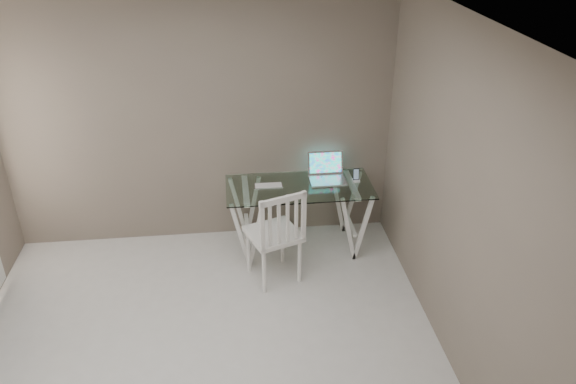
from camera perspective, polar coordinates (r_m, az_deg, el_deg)
The scene contains 7 objects.
room at distance 3.66m, azimuth -11.32°, elevation -0.18°, with size 4.50×4.52×2.71m.
desk at distance 5.93m, azimuth 1.11°, elevation -2.51°, with size 1.50×0.70×0.75m.
chair at distance 5.33m, azimuth -1.11°, elevation -4.15°, with size 0.60×0.60×1.02m.
laptop at distance 5.90m, azimuth 3.95°, elevation 1.95°, with size 0.37×0.33×0.26m.
keyboard at distance 5.76m, azimuth -2.00°, elevation 0.65°, with size 0.29×0.13×0.01m, color silver.
mouse at distance 5.53m, azimuth 0.13°, elevation -0.43°, with size 0.10×0.06×0.03m, color white.
phone_dock at distance 5.88m, azimuth 6.92°, elevation 1.44°, with size 0.08×0.08×0.14m.
Camera 1 is at (0.30, -3.19, 3.44)m, focal length 35.00 mm.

